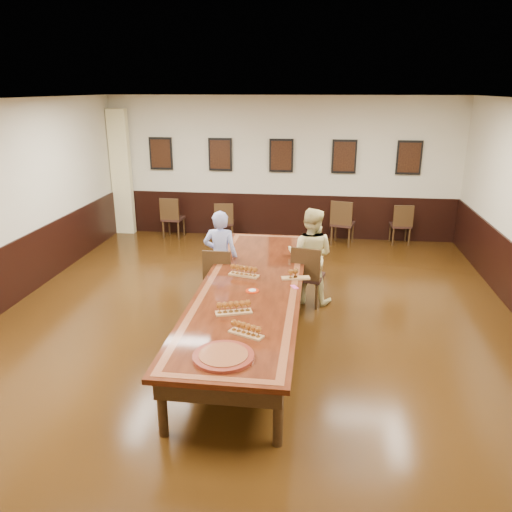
# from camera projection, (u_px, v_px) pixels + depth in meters

# --- Properties ---
(floor) EXTENTS (8.00, 10.00, 0.02)m
(floor) POSITION_uv_depth(u_px,v_px,m) (252.00, 333.00, 7.19)
(floor) COLOR black
(floor) RESTS_ON ground
(ceiling) EXTENTS (8.00, 10.00, 0.02)m
(ceiling) POSITION_uv_depth(u_px,v_px,m) (251.00, 100.00, 6.16)
(ceiling) COLOR white
(ceiling) RESTS_ON floor
(wall_back) EXTENTS (8.00, 0.02, 3.20)m
(wall_back) POSITION_uv_depth(u_px,v_px,m) (281.00, 168.00, 11.38)
(wall_back) COLOR beige
(wall_back) RESTS_ON floor
(chair_man) EXTENTS (0.46, 0.50, 0.95)m
(chair_man) POSITION_uv_depth(u_px,v_px,m) (220.00, 275.00, 8.04)
(chair_man) COLOR black
(chair_man) RESTS_ON floor
(chair_woman) EXTENTS (0.56, 0.60, 1.00)m
(chair_woman) POSITION_uv_depth(u_px,v_px,m) (308.00, 274.00, 8.02)
(chair_woman) COLOR black
(chair_woman) RESTS_ON floor
(spare_chair_a) EXTENTS (0.49, 0.53, 0.96)m
(spare_chair_a) POSITION_uv_depth(u_px,v_px,m) (173.00, 217.00, 11.64)
(spare_chair_a) COLOR black
(spare_chair_a) RESTS_ON floor
(spare_chair_b) EXTENTS (0.48, 0.51, 0.90)m
(spare_chair_b) POSITION_uv_depth(u_px,v_px,m) (224.00, 221.00, 11.39)
(spare_chair_b) COLOR black
(spare_chair_b) RESTS_ON floor
(spare_chair_c) EXTENTS (0.59, 0.62, 1.02)m
(spare_chair_c) POSITION_uv_depth(u_px,v_px,m) (343.00, 222.00, 11.10)
(spare_chair_c) COLOR black
(spare_chair_c) RESTS_ON floor
(spare_chair_d) EXTENTS (0.46, 0.50, 0.92)m
(spare_chair_d) POSITION_uv_depth(u_px,v_px,m) (401.00, 224.00, 11.16)
(spare_chair_d) COLOR black
(spare_chair_d) RESTS_ON floor
(person_man) EXTENTS (0.56, 0.38, 1.52)m
(person_man) POSITION_uv_depth(u_px,v_px,m) (221.00, 257.00, 8.05)
(person_man) COLOR #4E5EC3
(person_man) RESTS_ON floor
(person_woman) EXTENTS (0.89, 0.75, 1.57)m
(person_woman) POSITION_uv_depth(u_px,v_px,m) (310.00, 256.00, 8.02)
(person_woman) COLOR beige
(person_woman) RESTS_ON floor
(pink_phone) EXTENTS (0.12, 0.15, 0.01)m
(pink_phone) POSITION_uv_depth(u_px,v_px,m) (294.00, 287.00, 6.84)
(pink_phone) COLOR #F250A7
(pink_phone) RESTS_ON conference_table
(curtain) EXTENTS (0.45, 0.18, 2.90)m
(curtain) POSITION_uv_depth(u_px,v_px,m) (121.00, 173.00, 11.70)
(curtain) COLOR beige
(curtain) RESTS_ON floor
(wainscoting) EXTENTS (8.00, 10.00, 1.00)m
(wainscoting) POSITION_uv_depth(u_px,v_px,m) (251.00, 301.00, 7.03)
(wainscoting) COLOR black
(wainscoting) RESTS_ON floor
(conference_table) EXTENTS (1.40, 5.00, 0.76)m
(conference_table) POSITION_uv_depth(u_px,v_px,m) (251.00, 294.00, 6.99)
(conference_table) COLOR black
(conference_table) RESTS_ON floor
(posters) EXTENTS (6.14, 0.04, 0.74)m
(posters) POSITION_uv_depth(u_px,v_px,m) (281.00, 156.00, 11.22)
(posters) COLOR black
(posters) RESTS_ON wall_back
(flight_a) EXTENTS (0.46, 0.24, 0.17)m
(flight_a) POSITION_uv_depth(u_px,v_px,m) (244.00, 271.00, 7.22)
(flight_a) COLOR #9F7343
(flight_a) RESTS_ON conference_table
(flight_b) EXTENTS (0.42, 0.20, 0.15)m
(flight_b) POSITION_uv_depth(u_px,v_px,m) (295.00, 274.00, 7.12)
(flight_b) COLOR #9F7343
(flight_b) RESTS_ON conference_table
(flight_c) EXTENTS (0.46, 0.27, 0.17)m
(flight_c) POSITION_uv_depth(u_px,v_px,m) (234.00, 308.00, 6.02)
(flight_c) COLOR #9F7343
(flight_c) RESTS_ON conference_table
(flight_d) EXTENTS (0.42, 0.28, 0.15)m
(flight_d) POSITION_uv_depth(u_px,v_px,m) (246.00, 330.00, 5.49)
(flight_d) COLOR #9F7343
(flight_d) RESTS_ON conference_table
(red_plate_grp) EXTENTS (0.18, 0.18, 0.02)m
(red_plate_grp) POSITION_uv_depth(u_px,v_px,m) (252.00, 291.00, 6.70)
(red_plate_grp) COLOR #A8250B
(red_plate_grp) RESTS_ON conference_table
(carved_platter) EXTENTS (0.72, 0.72, 0.05)m
(carved_platter) POSITION_uv_depth(u_px,v_px,m) (223.00, 356.00, 5.04)
(carved_platter) COLOR #5B1A12
(carved_platter) RESTS_ON conference_table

